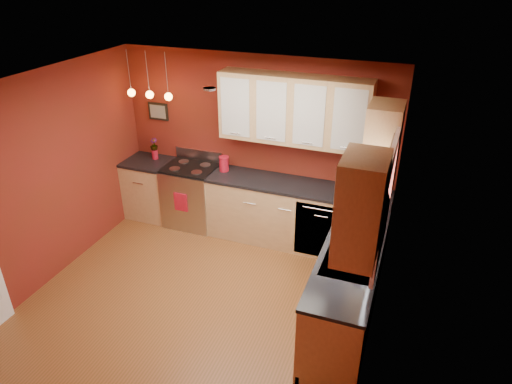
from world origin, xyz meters
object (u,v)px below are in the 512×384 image
(gas_range, at_px, (192,195))
(red_canister, at_px, (224,164))
(soap_pump, at_px, (361,268))
(sink, at_px, (349,263))
(coffee_maker, at_px, (373,185))

(gas_range, height_order, red_canister, red_canister)
(red_canister, relative_size, soap_pump, 1.14)
(gas_range, relative_size, sink, 1.59)
(gas_range, relative_size, red_canister, 5.04)
(red_canister, xyz_separation_m, coffee_maker, (2.13, 0.04, 0.00))
(sink, distance_m, soap_pump, 0.29)
(gas_range, height_order, soap_pump, soap_pump)
(gas_range, xyz_separation_m, sink, (2.62, -1.50, 0.43))
(sink, xyz_separation_m, soap_pump, (0.15, -0.22, 0.12))
(coffee_maker, bearing_deg, red_canister, -177.46)
(sink, relative_size, coffee_maker, 2.87)
(red_canister, bearing_deg, sink, -36.86)
(soap_pump, bearing_deg, coffee_maker, 93.85)
(gas_range, bearing_deg, coffee_maker, 2.42)
(coffee_maker, bearing_deg, gas_range, -176.00)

